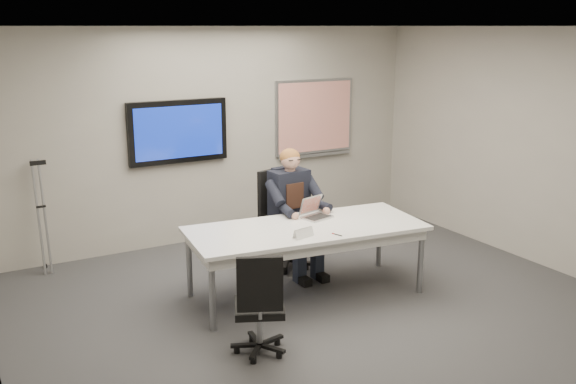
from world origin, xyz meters
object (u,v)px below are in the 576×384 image
seated_person (297,225)px  laptop (315,212)px  office_chair_far (285,237)px  conference_table (306,234)px  office_chair_near (260,323)px

seated_person → laptop: size_ratio=3.97×
seated_person → laptop: 0.41m
office_chair_far → seated_person: 0.35m
conference_table → office_chair_far: bearing=82.2°
office_chair_far → seated_person: (0.01, -0.27, 0.22)m
office_chair_near → seated_person: 1.99m
conference_table → seated_person: (0.24, 0.59, -0.09)m
conference_table → laptop: bearing=51.0°
office_chair_near → laptop: (1.29, 1.18, 0.52)m
office_chair_near → laptop: 1.82m
conference_table → office_chair_near: 1.43m
conference_table → office_chair_near: bearing=-131.2°
conference_table → seated_person: size_ratio=1.78×
laptop → conference_table: bearing=-151.2°
office_chair_near → laptop: laptop is taller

